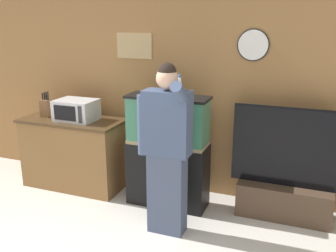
{
  "coord_description": "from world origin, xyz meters",
  "views": [
    {
      "loc": [
        1.6,
        -1.64,
        2.15
      ],
      "look_at": [
        0.23,
        1.91,
        1.05
      ],
      "focal_mm": 40.0,
      "sensor_mm": 36.0,
      "label": 1
    }
  ],
  "objects": [
    {
      "name": "knife_block",
      "position": [
        -1.59,
        2.2,
        1.03
      ],
      "size": [
        0.12,
        0.11,
        0.33
      ],
      "color": "brown",
      "rests_on": "counter_island"
    },
    {
      "name": "tv_on_stand",
      "position": [
        1.44,
        2.36,
        0.36
      ],
      "size": [
        1.22,
        0.4,
        1.25
      ],
      "color": "#4C3828",
      "rests_on": "ground_plane"
    },
    {
      "name": "person_standing",
      "position": [
        0.33,
        1.6,
        0.91
      ],
      "size": [
        0.55,
        0.42,
        1.76
      ],
      "color": "#424C66",
      "rests_on": "ground_plane"
    },
    {
      "name": "counter_island",
      "position": [
        -1.2,
        2.21,
        0.46
      ],
      "size": [
        1.33,
        0.62,
        0.91
      ],
      "color": "brown",
      "rests_on": "ground_plane"
    },
    {
      "name": "wall_back_paneled",
      "position": [
        0.0,
        2.67,
        1.3
      ],
      "size": [
        10.0,
        0.08,
        2.6
      ],
      "color": "olive",
      "rests_on": "ground_plane"
    },
    {
      "name": "microwave",
      "position": [
        -1.12,
        2.2,
        1.04
      ],
      "size": [
        0.5,
        0.38,
        0.26
      ],
      "color": "silver",
      "rests_on": "counter_island"
    },
    {
      "name": "aquarium_on_stand",
      "position": [
        0.13,
        2.16,
        0.66
      ],
      "size": [
        0.94,
        0.36,
        1.32
      ],
      "color": "black",
      "rests_on": "ground_plane"
    }
  ]
}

